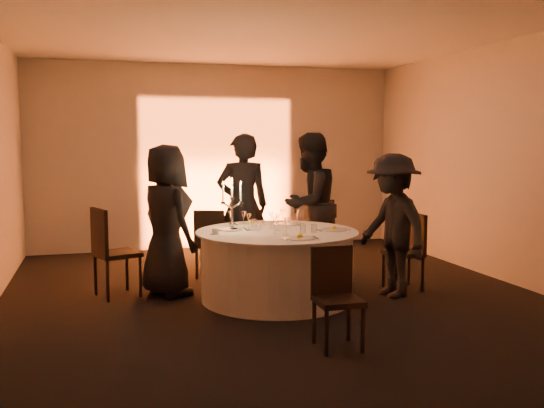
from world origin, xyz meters
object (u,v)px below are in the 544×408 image
object	(u,v)px
chair_back_right	(317,231)
guest_right	(393,225)
chair_left	(110,247)
guest_back_left	(243,205)
guest_back_right	(309,204)
chair_front	(335,291)
chair_right	(409,247)
coffee_cup	(215,231)
chair_back_left	(211,240)
candelabra	(232,212)
banquet_table	(277,265)
guest_left	(166,220)

from	to	relation	value
chair_back_right	guest_right	size ratio (longest dim) A/B	0.59
chair_left	guest_back_left	distance (m)	1.86
guest_back_left	guest_back_right	xyz separation A→B (m)	(0.85, -0.20, 0.01)
chair_back_right	chair_left	bearing A→B (deg)	-20.15
chair_front	chair_right	bearing A→B (deg)	47.25
chair_right	coffee_cup	bearing A→B (deg)	-88.02
chair_back_left	chair_back_right	distance (m)	1.47
chair_back_left	chair_front	distance (m)	2.92
chair_left	guest_back_left	xyz separation A→B (m)	(1.70, 0.67, 0.35)
chair_right	chair_front	distance (m)	2.28
chair_right	candelabra	world-z (taller)	candelabra
chair_back_left	guest_back_right	xyz separation A→B (m)	(1.28, -0.18, 0.44)
banquet_table	guest_left	xyz separation A→B (m)	(-1.16, 0.52, 0.48)
chair_back_right	candelabra	distance (m)	1.82
guest_back_right	chair_front	bearing A→B (deg)	39.92
guest_right	guest_left	bearing A→B (deg)	-116.91
chair_back_right	chair_front	xyz separation A→B (m)	(-0.90, -2.88, -0.07)
chair_back_left	coffee_cup	distance (m)	1.33
guest_back_left	candelabra	size ratio (longest dim) A/B	3.10
chair_back_right	chair_right	size ratio (longest dim) A/B	1.07
chair_right	guest_back_left	bearing A→B (deg)	-125.12
guest_right	banquet_table	bearing A→B (deg)	-109.94
banquet_table	chair_left	bearing A→B (deg)	161.62
coffee_cup	guest_back_right	bearing A→B (deg)	37.23
guest_back_right	coffee_cup	bearing A→B (deg)	1.94
chair_back_right	guest_left	world-z (taller)	guest_left
chair_left	guest_left	size ratio (longest dim) A/B	0.59
chair_left	chair_back_left	distance (m)	1.43
chair_back_right	guest_back_left	world-z (taller)	guest_back_left
chair_back_left	candelabra	bearing A→B (deg)	113.83
chair_right	chair_back_left	bearing A→B (deg)	-118.94
chair_front	candelabra	world-z (taller)	candelabra
banquet_table	chair_left	distance (m)	1.89
banquet_table	guest_right	bearing A→B (deg)	-9.97
chair_right	guest_right	bearing A→B (deg)	-54.18
chair_front	guest_back_right	distance (m)	2.82
guest_left	guest_right	xyz separation A→B (m)	(2.45, -0.75, -0.05)
chair_left	guest_left	world-z (taller)	guest_left
guest_left	guest_back_left	size ratio (longest dim) A/B	0.93
banquet_table	coffee_cup	bearing A→B (deg)	-177.02
chair_front	candelabra	size ratio (longest dim) A/B	1.43
chair_back_left	chair_right	world-z (taller)	chair_right
banquet_table	chair_back_right	xyz separation A→B (m)	(0.94, 1.27, 0.16)
chair_back_right	chair_right	world-z (taller)	chair_back_right
guest_back_right	guest_left	bearing A→B (deg)	-19.26
chair_right	coffee_cup	distance (m)	2.36
guest_left	guest_right	distance (m)	2.57
guest_right	chair_back_left	bearing A→B (deg)	-139.05
chair_left	chair_right	size ratio (longest dim) A/B	1.12
guest_back_right	coffee_cup	xyz separation A→B (m)	(-1.46, -1.11, -0.14)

